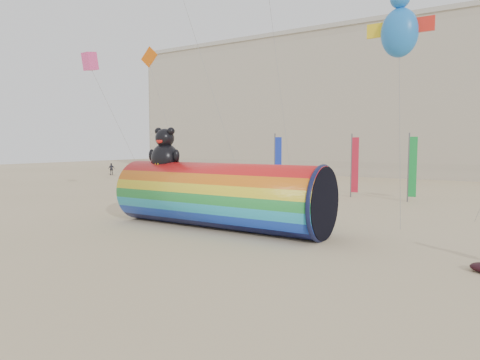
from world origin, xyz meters
The scene contains 4 objects.
ground centered at (0.00, 0.00, 0.00)m, with size 160.00×160.00×0.00m, color #CCB58C.
hotel_building centered at (-12.00, 45.95, 10.31)m, with size 60.40×15.40×20.60m.
windsock_assembly centered at (0.14, -0.02, 1.78)m, with size 11.62×3.54×5.35m.
festival_banners centered at (1.98, 14.90, 2.64)m, with size 10.19×4.11×5.20m.
Camera 1 is at (12.80, -18.04, 4.33)m, focal length 32.00 mm.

